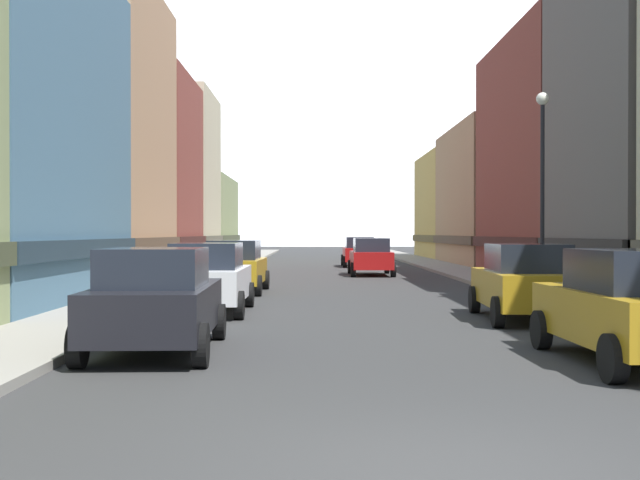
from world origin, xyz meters
TOP-DOWN VIEW (x-y plane):
  - ground_plane at (0.00, 0.00)m, footprint 400.00×400.00m
  - sidewalk_left at (-6.25, 35.00)m, footprint 2.50×100.00m
  - sidewalk_right at (6.25, 35.00)m, footprint 2.50×100.00m
  - storefront_left_2 at (-10.75, 26.60)m, footprint 6.79×9.59m
  - storefront_left_3 at (-12.19, 36.11)m, footprint 9.67×8.99m
  - storefront_left_4 at (-12.40, 45.33)m, footprint 10.10×8.59m
  - storefront_left_5 at (-11.27, 56.27)m, footprint 7.85×12.67m
  - storefront_right_3 at (11.13, 30.58)m, footprint 7.57×12.57m
  - storefront_right_4 at (11.01, 44.40)m, footprint 7.33×13.99m
  - storefront_right_5 at (11.14, 57.56)m, footprint 7.59×12.24m
  - car_left_0 at (-3.80, 6.99)m, footprint 2.18×4.45m
  - car_left_1 at (-3.80, 13.87)m, footprint 2.08×4.41m
  - car_left_2 at (-3.80, 21.00)m, footprint 2.13×4.43m
  - car_right_0 at (3.80, 5.68)m, footprint 2.13×4.43m
  - car_right_1 at (3.80, 12.15)m, footprint 2.23×4.47m
  - car_driving_0 at (1.60, 32.36)m, footprint 2.06×4.40m
  - car_driving_1 at (1.60, 42.47)m, footprint 2.06×4.40m
  - streetlamp_right at (5.35, 16.32)m, footprint 0.36×0.36m
  - mountain_backdrop at (0.34, 260.00)m, footprint 293.54×293.54m

SIDE VIEW (x-z plane):
  - ground_plane at x=0.00m, z-range 0.00..0.00m
  - sidewalk_left at x=-6.25m, z-range 0.00..0.15m
  - sidewalk_right at x=6.25m, z-range 0.00..0.15m
  - car_left_0 at x=-3.80m, z-range 0.01..1.79m
  - car_left_1 at x=-3.80m, z-range 0.01..1.79m
  - car_left_2 at x=-3.80m, z-range 0.01..1.79m
  - car_right_0 at x=3.80m, z-range 0.01..1.79m
  - car_right_1 at x=3.80m, z-range 0.01..1.79m
  - car_driving_0 at x=1.60m, z-range 0.01..1.79m
  - car_driving_1 at x=1.60m, z-range 0.01..1.79m
  - storefront_left_5 at x=-11.27m, z-range -0.12..6.14m
  - storefront_right_5 at x=11.14m, z-range -0.15..7.99m
  - streetlamp_right at x=5.35m, z-range 1.06..6.92m
  - storefront_right_4 at x=11.01m, z-range -0.15..8.44m
  - storefront_left_3 at x=-12.19m, z-range -0.17..10.01m
  - storefront_left_4 at x=-12.40m, z-range -0.17..10.67m
  - storefront_right_3 at x=11.13m, z-range -0.18..10.79m
  - storefront_left_2 at x=-10.75m, z-range -0.18..11.74m
  - mountain_backdrop at x=0.34m, z-range 0.00..137.54m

